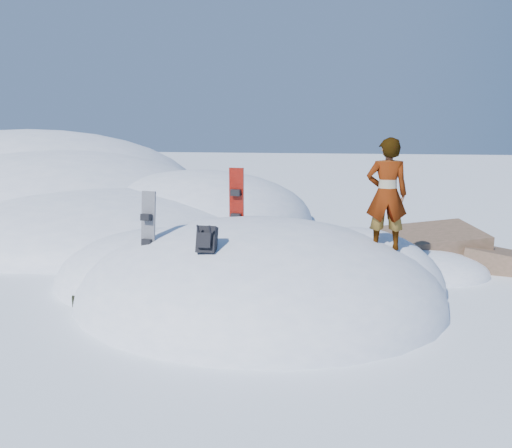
% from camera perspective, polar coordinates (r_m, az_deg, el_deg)
% --- Properties ---
extents(ground, '(120.00, 120.00, 0.00)m').
position_cam_1_polar(ground, '(9.70, 0.20, -8.32)').
color(ground, white).
rests_on(ground, ground).
extents(snow_mound, '(8.00, 6.00, 3.00)m').
position_cam_1_polar(snow_mound, '(9.95, -0.53, -7.82)').
color(snow_mound, white).
rests_on(snow_mound, ground).
extents(snow_ridge, '(21.50, 18.50, 6.40)m').
position_cam_1_polar(snow_ridge, '(22.64, -21.76, 1.91)').
color(snow_ridge, white).
rests_on(snow_ridge, ground).
extents(rock_outcrop, '(4.68, 4.41, 1.68)m').
position_cam_1_polar(rock_outcrop, '(12.60, 19.76, -4.41)').
color(rock_outcrop, brown).
rests_on(rock_outcrop, ground).
extents(snowboard_red, '(0.31, 0.18, 1.66)m').
position_cam_1_polar(snowboard_red, '(10.26, -2.26, 1.92)').
color(snowboard_red, red).
rests_on(snowboard_red, snow_mound).
extents(snowboard_dark, '(0.31, 0.25, 1.50)m').
position_cam_1_polar(snowboard_dark, '(9.03, -12.27, -0.95)').
color(snowboard_dark, black).
rests_on(snowboard_dark, snow_mound).
extents(backpack, '(0.31, 0.39, 0.51)m').
position_cam_1_polar(backpack, '(7.97, -5.67, -1.80)').
color(backpack, black).
rests_on(backpack, snow_mound).
extents(gear_pile, '(0.95, 0.74, 0.25)m').
position_cam_1_polar(gear_pile, '(9.86, -17.72, -7.78)').
color(gear_pile, black).
rests_on(gear_pile, ground).
extents(person, '(0.75, 0.52, 1.99)m').
position_cam_1_polar(person, '(9.18, 14.71, 3.33)').
color(person, slate).
rests_on(person, snow_mound).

